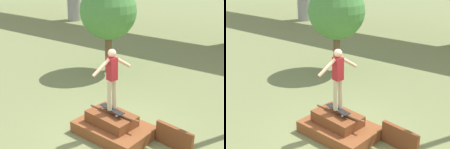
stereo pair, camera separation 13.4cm
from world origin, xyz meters
The scene contains 6 objects.
ground_plane centered at (0.00, 0.00, 0.00)m, with size 80.00×80.00×0.00m, color olive.
scrap_pile centered at (-0.02, 0.00, 0.24)m, with size 2.08×1.48×0.68m.
scrap_plank_loose centered at (1.57, 0.39, 0.29)m, with size 1.06×0.28×0.58m.
skateboard centered at (-0.05, -0.01, 0.75)m, with size 0.84×0.38×0.09m.
skater centered at (-0.05, -0.01, 1.71)m, with size 0.37×1.21×1.63m.
tree_behind_left centered at (-3.17, 3.95, 2.49)m, with size 2.27×2.27×3.65m.
Camera 2 is at (4.42, -5.83, 4.50)m, focal length 50.00 mm.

